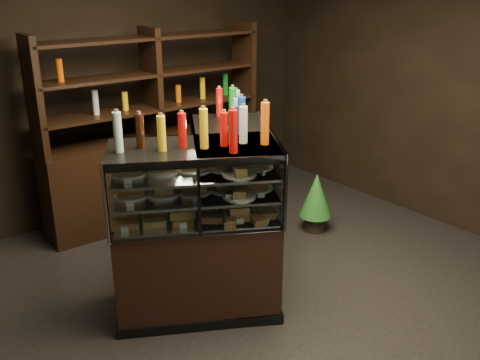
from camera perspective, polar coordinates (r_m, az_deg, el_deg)
name	(u,v)px	position (r m, az deg, el deg)	size (l,w,h in m)	color
ground	(265,305)	(4.40, 2.67, -13.17)	(5.00, 5.00, 0.00)	black
room_shell	(270,59)	(3.68, 3.19, 12.74)	(5.02, 5.02, 3.01)	black
display_case	(216,246)	(4.28, -2.62, -7.06)	(1.71, 1.38, 1.35)	black
food_display	(215,178)	(4.04, -2.71, 0.18)	(1.36, 1.06, 0.42)	#B57241
bottles_top	(213,120)	(3.90, -2.89, 6.41)	(1.20, 0.92, 0.30)	#B20C0A
potted_conifer	(316,194)	(5.46, 8.14, -1.50)	(0.33, 0.33, 0.70)	black
back_shelving	(156,162)	(5.77, -8.92, 1.90)	(2.41, 0.50, 2.00)	black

